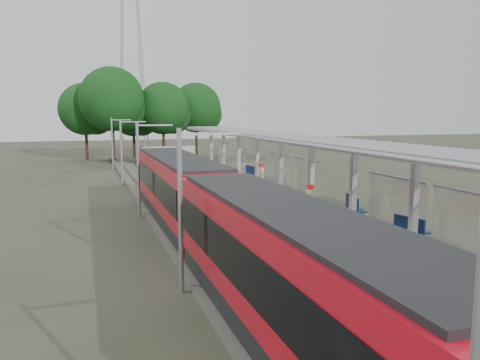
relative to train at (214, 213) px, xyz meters
name	(u,v)px	position (x,y,z in m)	size (l,w,h in m)	color
trackbed	(168,209)	(0.00, 10.59, -1.93)	(3.00, 70.00, 0.24)	#59544C
platform	(239,199)	(4.50, 10.59, -1.55)	(6.00, 50.00, 1.00)	gray
tactile_strip	(199,193)	(1.95, 10.59, -1.04)	(0.60, 50.00, 0.02)	gold
end_fence	(169,151)	(4.50, 35.54, -0.45)	(6.00, 0.10, 1.20)	#9EA0A5
train	(214,213)	(0.00, 0.00, 0.00)	(2.74, 27.60, 3.62)	black
canopy	(287,143)	(6.11, 6.77, 2.15)	(3.27, 38.00, 3.66)	#9EA0A5
pylon	(131,32)	(3.50, 63.59, 16.95)	(8.00, 4.00, 38.00)	#9EA0A5
tree_cluster	(138,107)	(2.08, 43.67, 4.67)	(20.95, 11.70, 11.38)	#382316
catenary_masts	(140,166)	(-1.72, 9.59, 0.86)	(2.08, 48.16, 5.40)	#9EA0A5
bench_near	(411,228)	(7.12, -2.56, -0.56)	(0.76, 1.44, 0.94)	#0E1F49
bench_mid	(354,207)	(7.02, 1.27, -0.46)	(0.87, 1.71, 1.12)	#0E1F49
bench_far	(253,173)	(6.93, 14.63, -0.48)	(0.70, 1.63, 1.08)	#0E1F49
info_pillar_near	(310,204)	(5.18, 2.10, -0.36)	(0.36, 0.36, 1.61)	beige
info_pillar_far	(261,179)	(6.01, 10.56, -0.33)	(0.38, 0.38, 1.67)	beige
litter_bin	(262,187)	(5.57, 9.35, -0.65)	(0.39, 0.39, 0.80)	#9EA0A5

